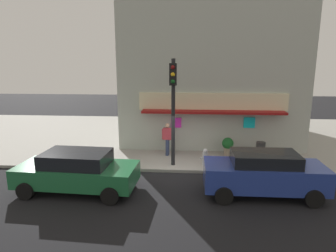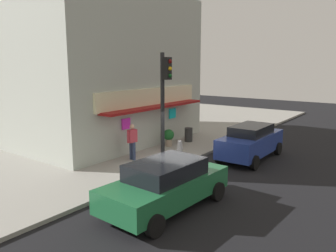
# 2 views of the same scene
# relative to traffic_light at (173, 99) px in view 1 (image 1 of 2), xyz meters

# --- Properties ---
(ground_plane) EXTENTS (63.06, 63.06, 0.00)m
(ground_plane) POSITION_rel_traffic_light_xyz_m (0.13, -0.57, -3.30)
(ground_plane) COLOR black
(sidewalk) EXTENTS (42.04, 12.83, 0.14)m
(sidewalk) POSITION_rel_traffic_light_xyz_m (0.13, 5.85, -3.23)
(sidewalk) COLOR gray
(sidewalk) RESTS_ON ground_plane
(corner_building) EXTENTS (10.16, 9.97, 8.23)m
(corner_building) POSITION_rel_traffic_light_xyz_m (1.94, 6.96, 0.95)
(corner_building) COLOR #ADB2A8
(corner_building) RESTS_ON sidewalk
(traffic_light) EXTENTS (0.32, 0.58, 4.91)m
(traffic_light) POSITION_rel_traffic_light_xyz_m (0.00, 0.00, 0.00)
(traffic_light) COLOR black
(traffic_light) RESTS_ON sidewalk
(fire_hydrant) EXTENTS (0.50, 0.26, 0.79)m
(fire_hydrant) POSITION_rel_traffic_light_xyz_m (1.51, 0.21, -2.78)
(fire_hydrant) COLOR #B2B2B7
(fire_hydrant) RESTS_ON sidewalk
(trash_can) EXTENTS (0.46, 0.46, 0.80)m
(trash_can) POSITION_rel_traffic_light_xyz_m (4.37, 1.56, -2.76)
(trash_can) COLOR #2D2D2D
(trash_can) RESTS_ON sidewalk
(pedestrian) EXTENTS (0.59, 0.38, 1.69)m
(pedestrian) POSITION_rel_traffic_light_xyz_m (-0.38, 1.60, -2.22)
(pedestrian) COLOR navy
(pedestrian) RESTS_ON sidewalk
(potted_plant_by_doorway) EXTENTS (0.59, 0.59, 0.94)m
(potted_plant_by_doorway) POSITION_rel_traffic_light_xyz_m (2.75, 1.79, -2.61)
(potted_plant_by_doorway) COLOR gray
(potted_plant_by_doorway) RESTS_ON sidewalk
(parked_car_blue) EXTENTS (4.39, 1.92, 1.67)m
(parked_car_blue) POSITION_rel_traffic_light_xyz_m (3.53, -2.58, -2.43)
(parked_car_blue) COLOR navy
(parked_car_blue) RESTS_ON ground_plane
(parked_car_green) EXTENTS (4.64, 2.31, 1.57)m
(parked_car_green) POSITION_rel_traffic_light_xyz_m (-3.54, -2.72, -2.48)
(parked_car_green) COLOR #1E6038
(parked_car_green) RESTS_ON ground_plane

